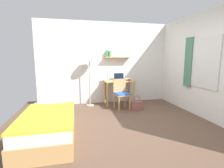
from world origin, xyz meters
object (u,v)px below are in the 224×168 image
Objects in this scene: standing_lamp at (89,60)px; bed at (49,124)px; desk at (119,85)px; desk_chair at (121,93)px; handbag at (137,105)px; book_stack at (127,79)px; laptop at (119,78)px; water_bottle at (108,77)px.

bed is at bearing -116.32° from standing_lamp.
desk is at bearing -0.47° from standing_lamp.
desk is at bearing 82.08° from desk_chair.
handbag is at bearing -27.20° from desk_chair.
handbag is at bearing -86.27° from book_stack.
book_stack reaches higher than desk.
desk is at bearing 45.13° from bed.
desk is 3.67× the size of book_stack.
standing_lamp is 1.13m from laptop.
standing_lamp reaches higher than laptop.
desk is 0.92m from handbag.
bed is at bearing -134.05° from laptop.
standing_lamp reaches higher than desk.
laptop is (0.03, 0.08, 0.21)m from desk.
laptop is (0.10, 0.59, 0.34)m from desk_chair.
desk is at bearing -12.68° from water_bottle.
water_bottle reaches higher than handbag.
water_bottle reaches higher than book_stack.
standing_lamp reaches higher than handbag.
desk is 0.34m from book_stack.
desk_chair is 0.75m from water_bottle.
desk_chair reaches higher than book_stack.
bed is at bearing -127.93° from water_bottle.
desk_chair is 3.90× the size of water_bottle.
handbag is at bearing -68.92° from laptop.
standing_lamp reaches higher than desk_chair.
laptop reaches higher than desk.
water_bottle is at bearing 130.50° from handbag.
desk is 2.85× the size of laptop.
standing_lamp is (0.92, 1.87, 1.18)m from bed.
laptop is 0.26m from book_stack.
standing_lamp is at bearing -173.26° from water_bottle.
bed is at bearing -134.87° from desk.
desk_chair is at bearing -30.91° from standing_lamp.
desk reaches higher than bed.
book_stack reaches higher than bed.
standing_lamp reaches higher than bed.
desk is 1.09× the size of desk_chair.
book_stack is at bearing 41.79° from bed.
bed reaches higher than handbag.
desk_chair is at bearing 152.80° from handbag.
desk_chair is at bearing -97.92° from desk.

